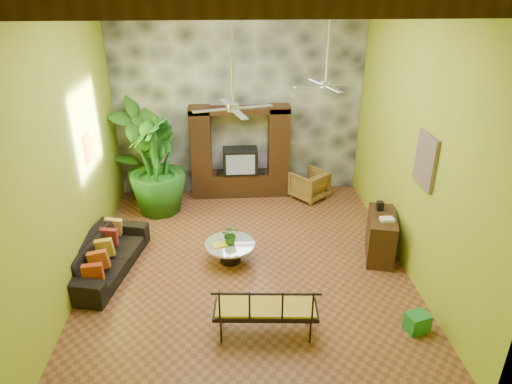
{
  "coord_description": "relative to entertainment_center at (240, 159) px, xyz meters",
  "views": [
    {
      "loc": [
        -0.31,
        -7.43,
        5.05
      ],
      "look_at": [
        0.2,
        0.2,
        1.44
      ],
      "focal_mm": 32.0,
      "sensor_mm": 36.0,
      "label": 1
    }
  ],
  "objects": [
    {
      "name": "ground",
      "position": [
        0.0,
        -3.14,
        -0.97
      ],
      "size": [
        7.0,
        7.0,
        0.0
      ],
      "primitive_type": "plane",
      "color": "brown",
      "rests_on": "ground"
    },
    {
      "name": "back_wall",
      "position": [
        0.0,
        0.36,
        1.53
      ],
      "size": [
        6.0,
        0.02,
        5.0
      ],
      "primitive_type": "cube",
      "color": "gold",
      "rests_on": "ground"
    },
    {
      "name": "left_wall",
      "position": [
        -3.0,
        -3.14,
        1.53
      ],
      "size": [
        0.02,
        7.0,
        5.0
      ],
      "primitive_type": "cube",
      "color": "gold",
      "rests_on": "ground"
    },
    {
      "name": "right_wall",
      "position": [
        3.0,
        -3.14,
        1.53
      ],
      "size": [
        0.02,
        7.0,
        5.0
      ],
      "primitive_type": "cube",
      "color": "gold",
      "rests_on": "ground"
    },
    {
      "name": "stone_accent_wall",
      "position": [
        0.0,
        0.3,
        1.53
      ],
      "size": [
        5.98,
        0.1,
        4.98
      ],
      "primitive_type": "cube",
      "color": "#34373B",
      "rests_on": "ground"
    },
    {
      "name": "entertainment_center",
      "position": [
        0.0,
        0.0,
        0.0
      ],
      "size": [
        2.4,
        0.55,
        2.3
      ],
      "color": "#311D0D",
      "rests_on": "ground"
    },
    {
      "name": "ceiling_fan_front",
      "position": [
        -0.2,
        -3.54,
        2.44
      ],
      "size": [
        1.28,
        1.28,
        1.86
      ],
      "color": "silver",
      "rests_on": "ceiling"
    },
    {
      "name": "ceiling_fan_back",
      "position": [
        1.6,
        -1.94,
        2.44
      ],
      "size": [
        1.28,
        1.28,
        1.86
      ],
      "color": "silver",
      "rests_on": "ceiling"
    },
    {
      "name": "wall_art_mask",
      "position": [
        -2.96,
        -2.14,
        1.13
      ],
      "size": [
        0.06,
        0.32,
        0.55
      ],
      "primitive_type": "cube",
      "color": "gold",
      "rests_on": "left_wall"
    },
    {
      "name": "wall_art_painting",
      "position": [
        2.96,
        -3.74,
        1.33
      ],
      "size": [
        0.06,
        0.7,
        0.9
      ],
      "primitive_type": "cube",
      "color": "#234F82",
      "rests_on": "right_wall"
    },
    {
      "name": "sofa",
      "position": [
        -2.65,
        -3.2,
        -0.63
      ],
      "size": [
        1.35,
        2.42,
        0.67
      ],
      "primitive_type": "imported",
      "rotation": [
        0.0,
        0.0,
        1.36
      ],
      "color": "black",
      "rests_on": "ground"
    },
    {
      "name": "wicker_armchair",
      "position": [
        1.71,
        -0.32,
        -0.61
      ],
      "size": [
        1.09,
        1.09,
        0.72
      ],
      "primitive_type": "imported",
      "rotation": [
        0.0,
        0.0,
        3.83
      ],
      "color": "brown",
      "rests_on": "ground"
    },
    {
      "name": "tall_plant_a",
      "position": [
        -2.38,
        -0.1,
        0.31
      ],
      "size": [
        1.61,
        1.56,
        2.55
      ],
      "primitive_type": "imported",
      "rotation": [
        0.0,
        0.0,
        0.71
      ],
      "color": "#2C651A",
      "rests_on": "ground"
    },
    {
      "name": "tall_plant_b",
      "position": [
        -1.99,
        -0.76,
        0.13
      ],
      "size": [
        1.41,
        1.51,
        2.18
      ],
      "primitive_type": "imported",
      "rotation": [
        0.0,
        0.0,
        2.05
      ],
      "color": "#1E5E18",
      "rests_on": "ground"
    },
    {
      "name": "tall_plant_c",
      "position": [
        -1.95,
        -0.78,
        0.22
      ],
      "size": [
        1.36,
        1.36,
        2.38
      ],
      "primitive_type": "imported",
      "rotation": [
        0.0,
        0.0,
        4.69
      ],
      "color": "#205E18",
      "rests_on": "ground"
    },
    {
      "name": "coffee_table",
      "position": [
        -0.31,
        -3.03,
        -0.71
      ],
      "size": [
        0.97,
        0.97,
        0.4
      ],
      "rotation": [
        0.0,
        0.0,
        0.01
      ],
      "color": "black",
      "rests_on": "ground"
    },
    {
      "name": "centerpiece_plant",
      "position": [
        -0.29,
        -3.03,
        -0.37
      ],
      "size": [
        0.38,
        0.33,
        0.39
      ],
      "primitive_type": "imported",
      "rotation": [
        0.0,
        0.0,
        0.08
      ],
      "color": "#2A6219",
      "rests_on": "coffee_table"
    },
    {
      "name": "yellow_tray",
      "position": [
        -0.5,
        -3.1,
        -0.55
      ],
      "size": [
        0.32,
        0.27,
        0.03
      ],
      "primitive_type": "cube",
      "rotation": [
        0.0,
        0.0,
        0.31
      ],
      "color": "yellow",
      "rests_on": "coffee_table"
    },
    {
      "name": "iron_bench",
      "position": [
        0.2,
        -5.14,
        -0.43
      ],
      "size": [
        1.62,
        0.69,
        0.57
      ],
      "rotation": [
        0.0,
        0.0,
        -0.08
      ],
      "color": "black",
      "rests_on": "ground"
    },
    {
      "name": "side_console",
      "position": [
        2.65,
        -3.03,
        -0.52
      ],
      "size": [
        0.78,
        1.21,
        0.89
      ],
      "primitive_type": "cube",
      "rotation": [
        0.0,
        0.0,
        -0.27
      ],
      "color": "#3C1C13",
      "rests_on": "ground"
    },
    {
      "name": "green_bin",
      "position": [
        2.58,
        -5.17,
        -0.81
      ],
      "size": [
        0.41,
        0.35,
        0.31
      ],
      "primitive_type": "cube",
      "rotation": [
        0.0,
        0.0,
        0.29
      ],
      "color": "#1F7735",
      "rests_on": "ground"
    }
  ]
}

